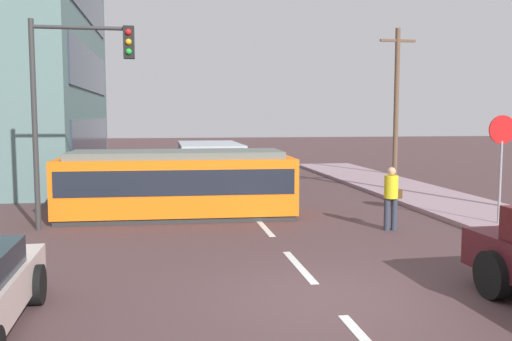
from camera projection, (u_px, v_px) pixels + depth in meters
ground_plane at (244, 204)px, 18.99m from camera, size 120.00×120.00×0.00m
sidewalk_curb_right at (495, 218)px, 16.14m from camera, size 3.20×36.00×0.14m
lane_stripe_1 at (299, 266)px, 11.13m from camera, size 0.16×2.40×0.01m
lane_stripe_2 at (264, 227)px, 15.06m from camera, size 0.16×2.40×0.01m
lane_stripe_3 at (230, 189)px, 22.99m from camera, size 0.16×2.40×0.01m
lane_stripe_4 at (217, 174)px, 28.88m from camera, size 0.16×2.40×0.01m
streetcar_tram at (177, 183)px, 16.64m from camera, size 6.97×2.76×1.97m
city_bus at (210, 162)px, 23.63m from camera, size 2.56×5.14×1.86m
pedestrian_crossing at (391, 195)px, 14.61m from camera, size 0.50×0.36×1.67m
parked_sedan_mid at (87, 182)px, 20.06m from camera, size 2.08×4.08×1.19m
stop_sign at (502, 146)px, 14.78m from camera, size 0.76×0.07×2.88m
traffic_light_mast at (73, 85)px, 14.47m from camera, size 2.64×0.33×5.47m
utility_pole_mid at (396, 100)px, 27.34m from camera, size 1.80×0.24×7.25m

